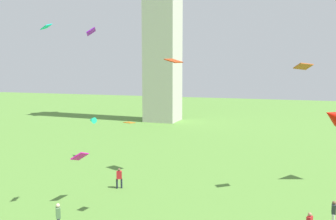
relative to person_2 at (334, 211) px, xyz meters
name	(u,v)px	position (x,y,z in m)	size (l,w,h in m)	color
person_2	(334,211)	(0.00, 0.00, 0.00)	(0.28, 0.52, 1.69)	silver
person_3	(58,215)	(-16.91, -6.77, 0.07)	(0.52, 0.54, 1.82)	#2D3338
person_4	(119,177)	(-16.94, 1.76, 0.06)	(0.54, 0.46, 1.80)	#1E2333
kite_flying_0	(91,32)	(-15.99, -3.75, 12.01)	(0.94, 1.15, 0.55)	#8C0DD9
kite_flying_1	(46,27)	(-21.25, -1.75, 12.79)	(0.71, 0.92, 0.58)	#05BEBE
kite_flying_3	(334,116)	(0.76, 9.56, 5.27)	(2.89, 2.93, 2.23)	red
kite_flying_4	(80,156)	(-18.33, -2.06, 2.72)	(1.06, 1.67, 1.00)	#D5119F
kite_flying_5	(92,120)	(-24.92, 10.36, 3.55)	(1.25, 1.11, 0.74)	#1FE3A8
kite_flying_6	(173,61)	(-13.67, 7.01, 10.29)	(1.89, 1.68, 0.48)	#B4340E
kite_flying_7	(303,66)	(-2.13, 5.21, 9.70)	(1.56, 1.48, 0.59)	#B6501F
kite_flying_8	(129,123)	(-13.36, -3.43, 5.84)	(0.62, 0.83, 0.14)	#C16813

